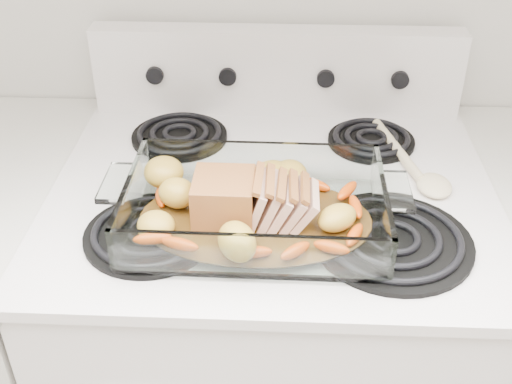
{
  "coord_description": "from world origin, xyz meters",
  "views": [
    {
      "loc": [
        0.01,
        0.7,
        1.56
      ],
      "look_at": [
        -0.03,
        1.55,
        0.99
      ],
      "focal_mm": 45.0,
      "sensor_mm": 36.0,
      "label": 1
    }
  ],
  "objects": [
    {
      "name": "baking_dish",
      "position": [
        -0.03,
        1.53,
        0.96
      ],
      "size": [
        0.4,
        0.27,
        0.08
      ],
      "rotation": [
        0.0,
        0.0,
        -0.01
      ],
      "color": "white",
      "rests_on": "electric_range"
    },
    {
      "name": "electric_range",
      "position": [
        0.0,
        1.66,
        0.48
      ],
      "size": [
        0.78,
        0.7,
        1.12
      ],
      "color": "white",
      "rests_on": "ground"
    },
    {
      "name": "pork_roast",
      "position": [
        -0.04,
        1.53,
        0.99
      ],
      "size": [
        0.2,
        0.09,
        0.08
      ],
      "rotation": [
        0.0,
        0.0,
        -0.38
      ],
      "color": "olive",
      "rests_on": "baking_dish"
    },
    {
      "name": "wooden_spoon",
      "position": [
        0.26,
        1.7,
        0.95
      ],
      "size": [
        0.11,
        0.27,
        0.02
      ],
      "rotation": [
        0.0,
        0.0,
        0.25
      ],
      "color": "beige",
      "rests_on": "electric_range"
    },
    {
      "name": "roast_vegetables",
      "position": [
        -0.03,
        1.56,
        0.97
      ],
      "size": [
        0.37,
        0.2,
        0.05
      ],
      "rotation": [
        0.0,
        0.0,
        0.13
      ],
      "color": "#DB3D00",
      "rests_on": "baking_dish"
    }
  ]
}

